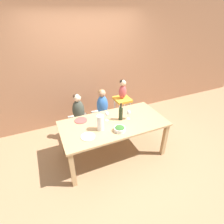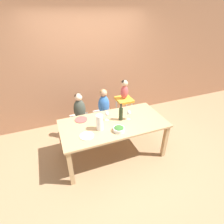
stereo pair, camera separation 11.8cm
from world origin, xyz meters
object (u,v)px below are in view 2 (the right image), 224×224
(paper_towel_roll, at_px, (100,122))
(dinner_plate_front_left, at_px, (87,136))
(chair_far_left, at_px, (81,121))
(person_baby_right, at_px, (125,89))
(person_child_left, at_px, (79,107))
(wine_glass_far, at_px, (107,114))
(person_child_center, at_px, (104,102))
(wine_bottle, at_px, (121,114))
(dinner_plate_back_left, at_px, (81,120))
(wine_glass_near, at_px, (129,113))
(chair_far_center, at_px, (104,117))
(salad_bowl_large, at_px, (119,129))
(chair_right_highchair, at_px, (124,105))

(paper_towel_roll, height_order, dinner_plate_front_left, paper_towel_roll)
(chair_far_left, relative_size, person_baby_right, 1.11)
(chair_far_left, xyz_separation_m, dinner_plate_front_left, (-0.09, -0.93, 0.33))
(person_child_left, distance_m, paper_towel_roll, 0.85)
(wine_glass_far, height_order, dinner_plate_front_left, wine_glass_far)
(person_child_left, relative_size, paper_towel_roll, 2.14)
(dinner_plate_front_left, bearing_deg, paper_towel_roll, 22.22)
(person_child_left, bearing_deg, chair_far_left, -90.00)
(person_child_center, bearing_deg, chair_far_left, -179.92)
(chair_far_left, distance_m, wine_bottle, 1.02)
(chair_far_left, bearing_deg, dinner_plate_back_left, -98.52)
(wine_bottle, distance_m, wine_glass_far, 0.25)
(chair_far_left, height_order, person_child_left, person_child_left)
(person_child_center, bearing_deg, dinner_plate_back_left, -142.72)
(person_child_left, xyz_separation_m, paper_towel_roll, (0.16, -0.83, 0.10))
(wine_glass_near, bearing_deg, dinner_plate_front_left, -166.19)
(chair_far_center, bearing_deg, salad_bowl_large, -94.71)
(paper_towel_roll, height_order, dinner_plate_back_left, paper_towel_roll)
(salad_bowl_large, xyz_separation_m, dinner_plate_front_left, (-0.52, 0.06, -0.04))
(chair_far_left, height_order, dinner_plate_back_left, dinner_plate_back_left)
(wine_glass_far, bearing_deg, chair_right_highchair, 44.67)
(chair_far_left, bearing_deg, dinner_plate_front_left, -95.30)
(chair_far_left, distance_m, person_child_center, 0.63)
(wine_bottle, bearing_deg, wine_glass_far, 162.04)
(dinner_plate_front_left, bearing_deg, chair_right_highchair, 40.97)
(chair_far_left, bearing_deg, paper_towel_roll, -78.85)
(person_baby_right, distance_m, dinner_plate_back_left, 1.17)
(wine_glass_near, bearing_deg, chair_right_highchair, 71.16)
(chair_far_left, xyz_separation_m, wine_glass_far, (0.36, -0.62, 0.45))
(dinner_plate_back_left, bearing_deg, salad_bowl_large, -47.73)
(chair_right_highchair, height_order, person_child_left, person_child_left)
(chair_far_center, bearing_deg, dinner_plate_front_left, -122.88)
(wine_bottle, distance_m, dinner_plate_front_left, 0.74)
(chair_right_highchair, bearing_deg, salad_bowl_large, -119.11)
(wine_bottle, xyz_separation_m, dinner_plate_front_left, (-0.69, -0.24, -0.12))
(chair_right_highchair, xyz_separation_m, person_baby_right, (0.00, 0.00, 0.40))
(chair_far_center, bearing_deg, chair_far_left, 180.00)
(dinner_plate_front_left, bearing_deg, person_baby_right, 41.00)
(person_baby_right, height_order, salad_bowl_large, person_baby_right)
(chair_right_highchair, xyz_separation_m, wine_glass_near, (-0.25, -0.73, 0.26))
(chair_far_center, relative_size, person_baby_right, 1.11)
(chair_right_highchair, distance_m, paper_towel_roll, 1.20)
(person_child_center, bearing_deg, salad_bowl_large, -94.70)
(wine_glass_far, bearing_deg, person_child_center, 76.15)
(chair_right_highchair, bearing_deg, person_child_center, 179.91)
(person_child_left, xyz_separation_m, person_baby_right, (0.99, 0.00, 0.24))
(chair_far_center, distance_m, paper_towel_roll, 1.01)
(chair_far_center, relative_size, person_child_center, 0.83)
(wine_glass_far, bearing_deg, dinner_plate_front_left, -144.93)
(chair_far_left, height_order, wine_bottle, wine_bottle)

